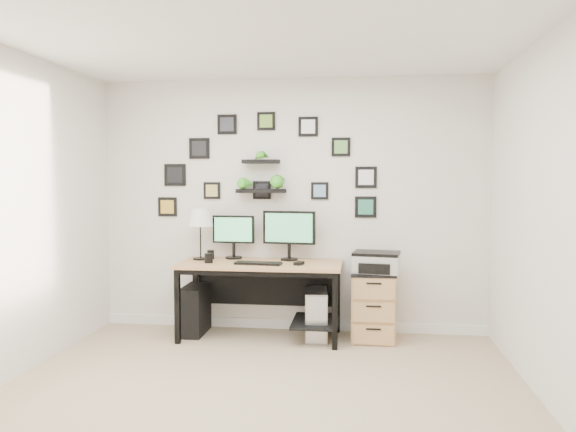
# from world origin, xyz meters

# --- Properties ---
(room) EXTENTS (4.00, 4.00, 4.00)m
(room) POSITION_xyz_m (0.00, 1.98, 0.05)
(room) COLOR tan
(room) RESTS_ON ground
(desk) EXTENTS (1.60, 0.70, 0.75)m
(desk) POSITION_xyz_m (-0.23, 1.67, 0.63)
(desk) COLOR tan
(desk) RESTS_ON ground
(monitor_left) EXTENTS (0.44, 0.18, 0.45)m
(monitor_left) POSITION_xyz_m (-0.58, 1.87, 1.01)
(monitor_left) COLOR black
(monitor_left) RESTS_ON desk
(monitor_right) EXTENTS (0.54, 0.19, 0.50)m
(monitor_right) POSITION_xyz_m (-0.00, 1.82, 1.05)
(monitor_right) COLOR black
(monitor_right) RESTS_ON desk
(keyboard) EXTENTS (0.46, 0.18, 0.02)m
(keyboard) POSITION_xyz_m (-0.26, 1.52, 0.76)
(keyboard) COLOR black
(keyboard) RESTS_ON desk
(mouse) EXTENTS (0.10, 0.12, 0.03)m
(mouse) POSITION_xyz_m (0.13, 1.54, 0.77)
(mouse) COLOR black
(mouse) RESTS_ON desk
(table_lamp) EXTENTS (0.26, 0.26, 0.52)m
(table_lamp) POSITION_xyz_m (-0.91, 1.77, 1.17)
(table_lamp) COLOR black
(table_lamp) RESTS_ON desk
(mug) EXTENTS (0.08, 0.08, 0.09)m
(mug) POSITION_xyz_m (-0.76, 1.56, 0.80)
(mug) COLOR black
(mug) RESTS_ON desk
(pen_cup) EXTENTS (0.07, 0.07, 0.09)m
(pen_cup) POSITION_xyz_m (-0.81, 1.80, 0.80)
(pen_cup) COLOR black
(pen_cup) RESTS_ON desk
(pc_tower_black) EXTENTS (0.22, 0.49, 0.49)m
(pc_tower_black) POSITION_xyz_m (-0.95, 1.70, 0.24)
(pc_tower_black) COLOR black
(pc_tower_black) RESTS_ON ground
(pc_tower_grey) EXTENTS (0.25, 0.50, 0.48)m
(pc_tower_grey) POSITION_xyz_m (0.29, 1.68, 0.24)
(pc_tower_grey) COLOR gray
(pc_tower_grey) RESTS_ON ground
(file_cabinet) EXTENTS (0.43, 0.53, 0.67)m
(file_cabinet) POSITION_xyz_m (0.84, 1.72, 0.34)
(file_cabinet) COLOR tan
(file_cabinet) RESTS_ON ground
(printer) EXTENTS (0.48, 0.41, 0.20)m
(printer) POSITION_xyz_m (0.87, 1.68, 0.77)
(printer) COLOR silver
(printer) RESTS_ON file_cabinet
(wall_decor) EXTENTS (2.30, 0.18, 1.09)m
(wall_decor) POSITION_xyz_m (-0.28, 1.93, 1.66)
(wall_decor) COLOR black
(wall_decor) RESTS_ON ground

